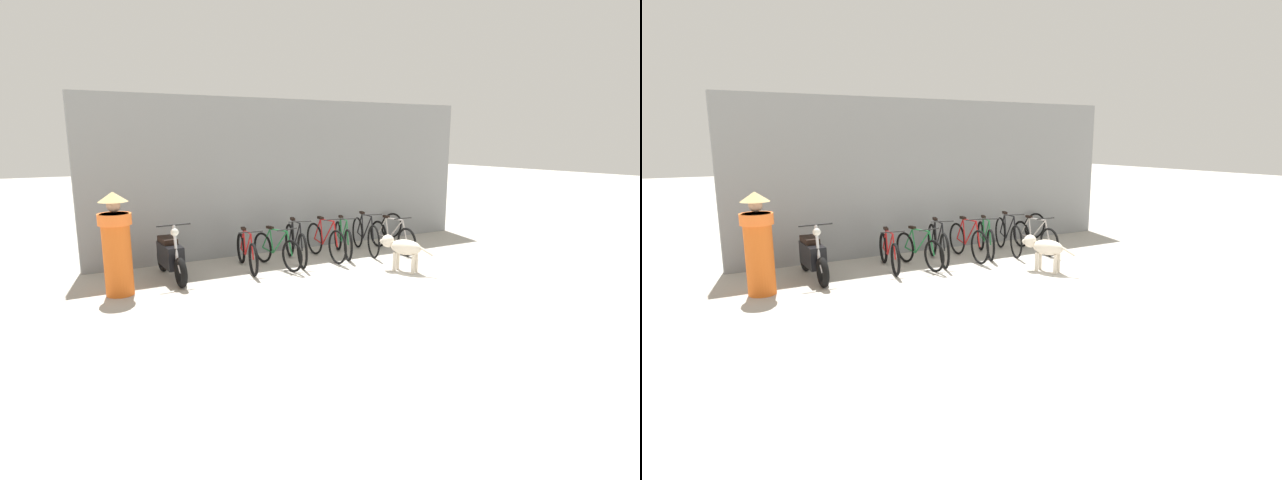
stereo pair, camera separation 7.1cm
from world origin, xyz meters
TOP-DOWN VIEW (x-y plane):
  - ground_plane at (0.00, 0.00)m, footprint 60.00×60.00m
  - shop_wall_back at (0.00, 3.41)m, footprint 9.12×0.20m
  - bicycle_0 at (-1.71, 2.17)m, footprint 0.46×1.66m
  - bicycle_1 at (-1.14, 2.04)m, footprint 0.46×1.60m
  - bicycle_2 at (-0.64, 2.20)m, footprint 0.55×1.76m
  - bicycle_3 at (0.04, 2.14)m, footprint 0.46×1.67m
  - bicycle_4 at (0.54, 2.24)m, footprint 0.65×1.59m
  - bicycle_5 at (1.11, 2.22)m, footprint 0.59×1.73m
  - bicycle_6 at (1.70, 2.02)m, footprint 0.46×1.67m
  - motorcycle at (-3.16, 2.20)m, footprint 0.58×1.77m
  - stray_dog at (0.80, 0.56)m, footprint 0.60×1.01m
  - person_in_robes at (-4.11, 1.69)m, footprint 0.69×0.69m
  - spare_tire_left at (2.58, 3.16)m, footprint 0.66×0.05m

SIDE VIEW (x-z plane):
  - ground_plane at x=0.00m, z-range 0.00..0.00m
  - spare_tire_left at x=2.58m, z-range 0.00..0.66m
  - bicycle_0 at x=-1.71m, z-range -0.08..0.74m
  - bicycle_6 at x=1.70m, z-range -0.07..0.74m
  - bicycle_1 at x=-1.14m, z-range -0.07..0.74m
  - bicycle_4 at x=0.54m, z-range -0.08..0.79m
  - bicycle_3 at x=0.04m, z-range -0.08..0.82m
  - bicycle_2 at x=-0.64m, z-range -0.08..0.84m
  - bicycle_5 at x=1.11m, z-range -0.08..0.84m
  - motorcycle at x=-3.16m, z-range -0.12..0.94m
  - stray_dog at x=0.80m, z-range 0.13..0.81m
  - person_in_robes at x=-4.11m, z-range 0.02..1.70m
  - shop_wall_back at x=0.00m, z-range 0.00..3.33m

